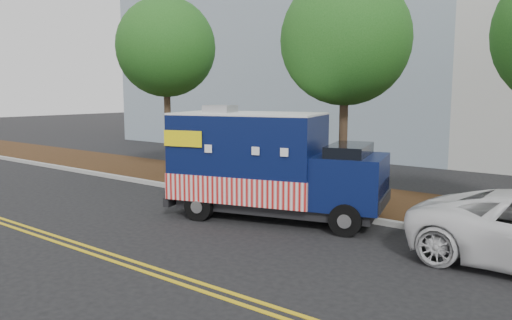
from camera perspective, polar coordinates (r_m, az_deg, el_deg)
The scene contains 9 objects.
ground at distance 14.26m, azimuth -1.39°, elevation -6.27°, with size 120.00×120.00×0.00m, color black.
curb at distance 15.32m, azimuth 1.93°, elevation -4.98°, with size 120.00×0.18×0.15m, color #9E9E99.
mulch_strip at distance 17.03m, azimuth 6.09°, elevation -3.72°, with size 120.00×4.00×0.15m, color black.
centerline_near at distance 11.30m, azimuth -16.05°, elevation -10.35°, with size 120.00×0.10×0.01m, color gold.
centerline_far at distance 11.17m, azimuth -17.11°, elevation -10.62°, with size 120.00×0.10×0.01m, color gold.
tree_a at distance 20.23m, azimuth -10.26°, elevation 12.53°, with size 3.87×3.87×7.12m.
tree_b at distance 15.51m, azimuth 10.18°, elevation 13.30°, with size 3.90×3.90×6.95m.
sign_post at distance 16.35m, azimuth -1.48°, elevation -0.15°, with size 0.06×0.06×2.40m, color #473828.
food_truck at distance 13.68m, azimuth 1.14°, elevation -0.87°, with size 6.22×3.64×3.10m.
Camera 1 is at (8.75, -10.70, 3.48)m, focal length 35.00 mm.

